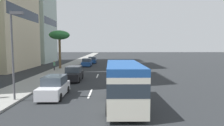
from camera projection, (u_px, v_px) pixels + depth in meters
ground_plane at (101, 68)px, 35.92m from camera, size 198.00×198.00×0.00m
sidewalk_right at (65, 68)px, 35.84m from camera, size 162.00×3.52×0.15m
lane_stripe_mid at (90, 93)px, 16.68m from camera, size 3.20×0.16×0.01m
lane_stripe_far at (97, 76)px, 26.55m from camera, size 3.20×0.16×0.01m
car_lead at (87, 62)px, 39.54m from camera, size 4.34×1.92×1.62m
car_second at (54, 87)px, 15.54m from camera, size 4.17×1.80×1.71m
car_third at (92, 60)px, 46.19m from camera, size 4.17×1.91×1.59m
minibus_fourth at (124, 83)px, 13.13m from camera, size 6.82×2.40×2.96m
car_fifth at (74, 74)px, 22.97m from camera, size 4.33×1.90×1.72m
pedestrian_near_lamp at (54, 65)px, 31.81m from camera, size 0.39×0.37×1.55m
palm_tree at (59, 36)px, 34.05m from camera, size 3.61×3.61×6.79m
street_lamp at (14, 45)px, 13.90m from camera, size 0.24×0.97×6.51m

